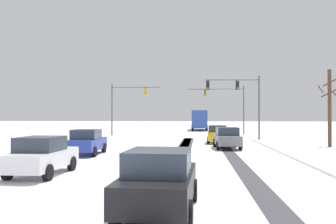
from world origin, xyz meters
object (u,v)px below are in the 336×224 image
Objects in this scene: car_grey_second at (227,138)px; car_white_fourth at (42,156)px; bare_tree_sidewalk_mid at (330,106)px; traffic_signal_near_right at (240,95)px; car_blue_third at (87,142)px; traffic_signal_far_right at (228,101)px; bus_oncoming at (200,119)px; car_yellow_cab_lead at (217,134)px; car_black_fifth at (159,181)px; traffic_signal_far_left at (125,100)px.

car_white_fourth is at bearing -124.42° from car_grey_second.
traffic_signal_near_right is at bearing 134.83° from bare_tree_sidewalk_mid.
car_blue_third is 19.21m from bare_tree_sidewalk_mid.
traffic_signal_near_right is (0.27, -12.09, 0.11)m from traffic_signal_far_right.
car_yellow_cab_lead is at bearing -86.97° from bus_oncoming.
bare_tree_sidewalk_mid is at bearing 60.24° from car_black_fifth.
traffic_signal_far_right is 16.00m from car_yellow_cab_lead.
traffic_signal_far_right is at bearing 85.20° from car_grey_second.
car_yellow_cab_lead is 13.54m from car_blue_third.
bare_tree_sidewalk_mid is at bearing -45.17° from traffic_signal_near_right.
traffic_signal_far_right is 12.10m from traffic_signal_near_right.
car_blue_third and car_white_fourth have the same top height.
traffic_signal_far_right reaches higher than car_grey_second.
car_grey_second is 1.00× the size of car_blue_third.
traffic_signal_near_right reaches higher than car_grey_second.
bus_oncoming is at bearing 105.20° from traffic_signal_far_right.
traffic_signal_far_right reaches higher than car_yellow_cab_lead.
bus_oncoming is at bearing 107.79° from bare_tree_sidewalk_mid.
car_grey_second is (0.45, -5.29, 0.00)m from car_yellow_cab_lead.
traffic_signal_far_right is 35.16m from car_white_fourth.
traffic_signal_near_right reaches higher than car_blue_third.
bus_oncoming is at bearing 61.81° from traffic_signal_far_left.
car_black_fifth is at bearing -91.26° from bus_oncoming.
car_grey_second is at bearing -86.69° from bus_oncoming.
car_blue_third is (-11.04, -25.65, -3.69)m from traffic_signal_far_right.
traffic_signal_far_left is 20.66m from car_grey_second.
traffic_signal_near_right is 1.56× the size of car_grey_second.
car_yellow_cab_lead is (10.99, -11.53, -3.62)m from traffic_signal_far_left.
car_black_fifth is at bearing -42.96° from car_white_fourth.
traffic_signal_far_right is (13.17, 3.88, 0.07)m from traffic_signal_far_left.
car_black_fifth is (-3.14, -17.84, 0.00)m from car_grey_second.
car_black_fifth is (8.29, -34.66, -3.62)m from traffic_signal_far_left.
car_white_fourth is 0.99× the size of car_black_fifth.
car_blue_third is (-8.85, -10.24, 0.00)m from car_yellow_cab_lead.
traffic_signal_near_right is 1.57× the size of car_black_fifth.
bare_tree_sidewalk_mid is at bearing -36.41° from traffic_signal_far_left.
car_yellow_cab_lead is at bearing 83.35° from car_black_fifth.
car_blue_third is 7.75m from car_white_fourth.
car_black_fifth is 52.31m from bus_oncoming.
car_black_fifth is at bearing -99.99° from car_grey_second.
traffic_signal_near_right is 9.62m from car_grey_second.
car_black_fifth is at bearing -64.47° from car_blue_third.
car_blue_third is at bearing -84.40° from traffic_signal_far_left.
traffic_signal_far_right is at bearing 16.42° from traffic_signal_far_left.
traffic_signal_near_right is 26.27m from bus_oncoming.
bus_oncoming reaches higher than car_grey_second.
traffic_signal_far_right is at bearing 109.67° from bare_tree_sidewalk_mid.
traffic_signal_far_left is 16.33m from car_yellow_cab_lead.
car_yellow_cab_lead is 23.29m from car_black_fifth.
car_black_fifth is at bearing -101.01° from traffic_signal_near_right.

